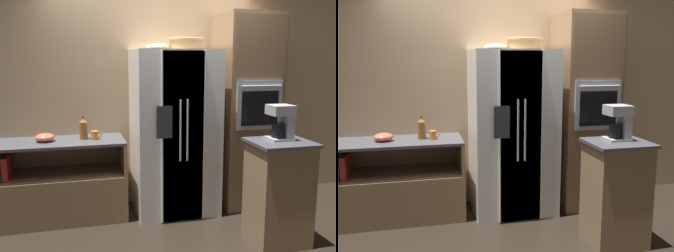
% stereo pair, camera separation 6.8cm
% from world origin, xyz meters
% --- Properties ---
extents(ground_plane, '(20.00, 20.00, 0.00)m').
position_xyz_m(ground_plane, '(0.00, 0.00, 0.00)').
color(ground_plane, black).
extents(wall_back, '(12.00, 0.06, 2.80)m').
position_xyz_m(wall_back, '(0.00, 0.44, 1.40)').
color(wall_back, tan).
rests_on(wall_back, ground_plane).
extents(counter_left, '(1.53, 0.61, 0.88)m').
position_xyz_m(counter_left, '(-1.17, 0.10, 0.32)').
color(counter_left, '#93704C').
rests_on(counter_left, ground_plane).
extents(refrigerator, '(0.92, 0.77, 1.85)m').
position_xyz_m(refrigerator, '(0.19, 0.04, 0.93)').
color(refrigerator, white).
rests_on(refrigerator, ground_plane).
extents(wall_oven, '(0.65, 0.74, 2.27)m').
position_xyz_m(wall_oven, '(1.08, 0.07, 1.14)').
color(wall_oven, '#93704C').
rests_on(wall_oven, ground_plane).
extents(island_counter, '(0.56, 0.50, 1.00)m').
position_xyz_m(island_counter, '(0.94, -0.97, 0.50)').
color(island_counter, '#93704C').
rests_on(island_counter, ground_plane).
extents(wicker_basket, '(0.40, 0.40, 0.12)m').
position_xyz_m(wicker_basket, '(0.31, -0.01, 1.92)').
color(wicker_basket, tan).
rests_on(wicker_basket, refrigerator).
extents(fruit_bowl, '(0.25, 0.25, 0.06)m').
position_xyz_m(fruit_bowl, '(-0.01, -0.01, 1.88)').
color(fruit_bowl, beige).
rests_on(fruit_bowl, refrigerator).
extents(bottle_tall, '(0.09, 0.09, 0.26)m').
position_xyz_m(bottle_tall, '(-0.81, 0.14, 1.00)').
color(bottle_tall, brown).
rests_on(bottle_tall, counter_left).
extents(mug, '(0.11, 0.08, 0.10)m').
position_xyz_m(mug, '(-0.70, 0.07, 0.93)').
color(mug, orange).
rests_on(mug, counter_left).
extents(mixing_bowl, '(0.20, 0.20, 0.09)m').
position_xyz_m(mixing_bowl, '(-1.22, 0.11, 0.93)').
color(mixing_bowl, '#DB664C').
rests_on(mixing_bowl, counter_left).
extents(coffee_maker, '(0.21, 0.20, 0.33)m').
position_xyz_m(coffee_maker, '(0.98, -0.92, 1.18)').
color(coffee_maker, '#B2B2B7').
rests_on(coffee_maker, island_counter).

